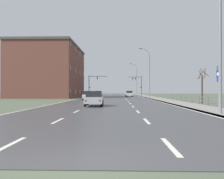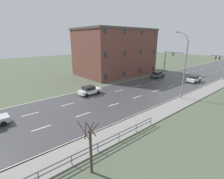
# 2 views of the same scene
# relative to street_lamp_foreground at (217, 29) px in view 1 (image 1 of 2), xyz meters

# --- Properties ---
(ground_plane) EXTENTS (160.00, 160.00, 0.12)m
(ground_plane) POSITION_rel_street_lamp_foreground_xyz_m (-7.42, 37.30, -5.77)
(ground_plane) COLOR #4C5642
(road_asphalt_strip) EXTENTS (14.00, 120.00, 0.03)m
(road_asphalt_strip) POSITION_rel_street_lamp_foreground_xyz_m (-7.42, 49.30, -5.70)
(road_asphalt_strip) COLOR #3D3D3F
(road_asphalt_strip) RESTS_ON ground
(sidewalk_right) EXTENTS (3.00, 120.00, 0.12)m
(sidewalk_right) POSITION_rel_street_lamp_foreground_xyz_m (1.01, 49.30, -5.65)
(sidewalk_right) COLOR gray
(sidewalk_right) RESTS_ON ground
(guardrail) EXTENTS (0.07, 27.72, 1.00)m
(guardrail) POSITION_rel_street_lamp_foreground_xyz_m (2.43, 9.09, -5.01)
(guardrail) COLOR #515459
(guardrail) RESTS_ON ground
(street_lamp_foreground) EXTENTS (2.85, 0.24, 11.74)m
(street_lamp_foreground) POSITION_rel_street_lamp_foreground_xyz_m (0.00, 0.00, 0.00)
(street_lamp_foreground) COLOR slate
(street_lamp_foreground) RESTS_ON ground
(street_lamp_midground) EXTENTS (2.32, 0.24, 10.80)m
(street_lamp_midground) POSITION_rel_street_lamp_foreground_xyz_m (0.04, 34.11, -0.41)
(street_lamp_midground) COLOR slate
(street_lamp_midground) RESTS_ON ground
(street_lamp_distant) EXTENTS (2.64, 0.24, 11.59)m
(street_lamp_distant) POSITION_rel_street_lamp_foreground_xyz_m (0.02, 68.23, -0.05)
(street_lamp_distant) COLOR slate
(street_lamp_distant) RESTS_ON ground
(highway_sign) EXTENTS (0.09, 0.68, 3.52)m
(highway_sign) POSITION_rel_street_lamp_foreground_xyz_m (0.97, 2.08, -3.45)
(highway_sign) COLOR slate
(highway_sign) RESTS_ON ground
(traffic_signal_right) EXTENTS (4.13, 0.36, 6.02)m
(traffic_signal_right) POSITION_rel_street_lamp_foreground_xyz_m (-0.49, 54.14, -1.63)
(traffic_signal_right) COLOR #38383A
(traffic_signal_right) RESTS_ON ground
(traffic_signal_left) EXTENTS (5.67, 0.36, 6.18)m
(traffic_signal_left) POSITION_rel_street_lamp_foreground_xyz_m (-14.27, 52.83, -1.61)
(traffic_signal_left) COLOR #38383A
(traffic_signal_left) RESTS_ON ground
(car_far_left) EXTENTS (1.96, 4.16, 1.57)m
(car_far_left) POSITION_rel_street_lamp_foreground_xyz_m (-11.61, 23.52, -4.91)
(car_far_left) COLOR silver
(car_far_left) RESTS_ON ground
(car_near_right) EXTENTS (1.98, 4.17, 1.57)m
(car_near_right) POSITION_rel_street_lamp_foreground_xyz_m (-11.85, 44.45, -4.91)
(car_near_right) COLOR #474C51
(car_near_right) RESTS_ON ground
(car_near_left) EXTENTS (1.90, 4.13, 1.57)m
(car_near_left) POSITION_rel_street_lamp_foreground_xyz_m (-3.57, 47.04, -4.91)
(car_near_left) COLOR silver
(car_near_left) RESTS_ON ground
(car_mid_centre) EXTENTS (1.97, 4.17, 1.57)m
(car_mid_centre) POSITION_rel_street_lamp_foreground_xyz_m (-9.06, 8.33, -4.91)
(car_mid_centre) COLOR #B7B7BC
(car_mid_centre) RESTS_ON ground
(brick_building) EXTENTS (14.03, 20.50, 12.39)m
(brick_building) POSITION_rel_street_lamp_foreground_xyz_m (-23.25, 39.73, 0.49)
(brick_building) COLOR brown
(brick_building) RESTS_ON ground
(bare_tree_mid) EXTENTS (1.17, 1.20, 4.47)m
(bare_tree_mid) POSITION_rel_street_lamp_foreground_xyz_m (3.97, 13.69, -3.58)
(bare_tree_mid) COLOR #423328
(bare_tree_mid) RESTS_ON ground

